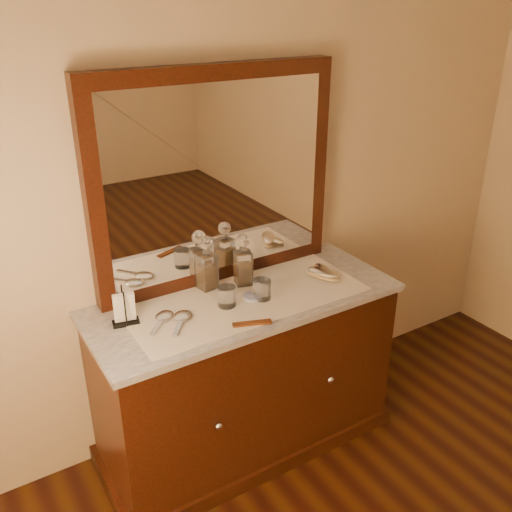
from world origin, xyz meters
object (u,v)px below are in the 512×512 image
napkin_rack (125,309)px  dresser_cabinet (245,376)px  comb (252,323)px  brush_far (323,271)px  pin_dish (253,296)px  hand_mirror_inner (182,318)px  decanter_right (243,265)px  hand_mirror_outer (163,318)px  brush_near (324,274)px  mirror_frame (216,179)px  decanter_left (207,268)px

napkin_rack → dresser_cabinet: bearing=-7.8°
comb → brush_far: brush_far is taller
comb → brush_far: bearing=40.8°
dresser_cabinet → napkin_rack: size_ratio=8.42×
pin_dish → napkin_rack: bearing=169.8°
brush_far → napkin_rack: bearing=174.7°
pin_dish → hand_mirror_inner: (-0.35, -0.01, 0.00)m
decanter_right → hand_mirror_outer: decanter_right is taller
napkin_rack → brush_near: 0.97m
mirror_frame → hand_mirror_outer: (-0.40, -0.23, -0.49)m
mirror_frame → brush_far: size_ratio=7.50×
comb → decanter_right: size_ratio=0.65×
comb → napkin_rack: (-0.45, 0.29, 0.06)m
brush_far → hand_mirror_outer: brush_far is taller
decanter_left → decanter_right: (0.17, -0.05, -0.00)m
mirror_frame → decanter_left: mirror_frame is taller
pin_dish → hand_mirror_inner: hand_mirror_inner is taller
decanter_left → dresser_cabinet: bearing=-58.5°
comb → brush_far: 0.57m
brush_near → dresser_cabinet: bearing=173.7°
decanter_left → hand_mirror_outer: 0.34m
hand_mirror_inner → comb: bearing=-38.1°
comb → mirror_frame: bearing=98.7°
comb → decanter_left: (-0.01, 0.39, 0.10)m
pin_dish → brush_near: size_ratio=0.46×
pin_dish → hand_mirror_outer: (-0.42, 0.04, 0.00)m
decanter_left → decanter_right: size_ratio=1.04×
napkin_rack → brush_far: 0.98m
dresser_cabinet → pin_dish: size_ratio=15.94×
mirror_frame → decanter_right: (0.06, -0.13, -0.40)m
dresser_cabinet → decanter_left: (-0.10, 0.17, 0.55)m
dresser_cabinet → decanter_right: (0.06, 0.12, 0.54)m
dresser_cabinet → hand_mirror_inner: hand_mirror_inner is taller
pin_dish → decanter_left: 0.25m
brush_far → hand_mirror_inner: brush_far is taller
brush_near → mirror_frame: bearing=145.4°
dresser_cabinet → napkin_rack: napkin_rack is taller
napkin_rack → hand_mirror_outer: 0.17m
decanter_left → hand_mirror_outer: decanter_left is taller
pin_dish → napkin_rack: (-0.56, 0.10, 0.05)m
hand_mirror_outer → napkin_rack: bearing=156.5°
pin_dish → decanter_right: 0.17m
pin_dish → brush_near: 0.40m
comb → decanter_right: (0.15, 0.33, 0.09)m
pin_dish → decanter_right: (0.04, 0.14, 0.09)m
pin_dish → brush_near: bearing=-2.7°
pin_dish → hand_mirror_inner: bearing=-179.2°
comb → hand_mirror_inner: (-0.24, 0.19, 0.00)m
decanter_left → comb: bearing=-88.4°
pin_dish → brush_far: (0.41, 0.01, 0.01)m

